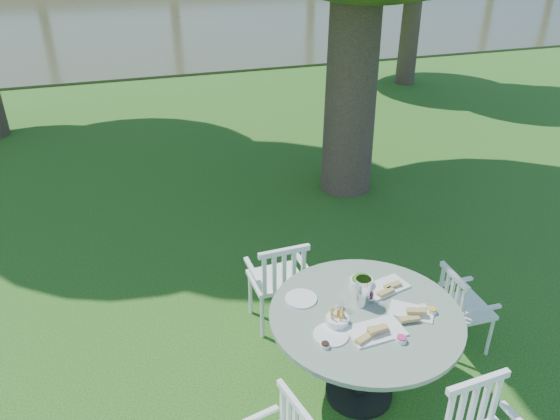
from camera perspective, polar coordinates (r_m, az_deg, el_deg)
The scene contains 6 objects.
ground at distance 5.97m, azimuth 0.58°, elevation -8.07°, with size 140.00×140.00×0.00m, color #14410D.
table at distance 4.42m, azimuth 8.83°, elevation -12.15°, with size 1.50×1.50×0.86m.
chair_ne at distance 5.20m, azimuth 18.20°, elevation -9.34°, with size 0.40×0.43×0.84m.
chair_nw at distance 5.14m, azimuth -0.02°, elevation -7.20°, with size 0.50×0.47×0.95m.
tableware at distance 4.34m, azimuth 8.42°, elevation -9.61°, with size 1.08×0.84×0.24m.
river at distance 27.82m, azimuth -15.04°, elevation 20.37°, with size 100.00×28.00×0.12m, color #363A22.
Camera 1 is at (-1.48, -4.55, 3.57)m, focal length 35.00 mm.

